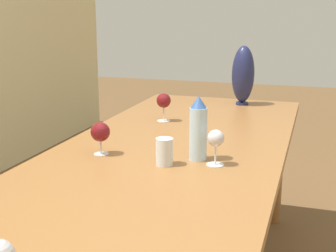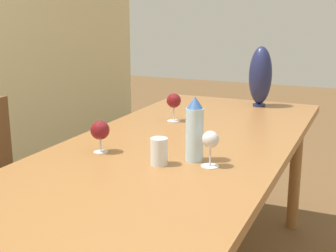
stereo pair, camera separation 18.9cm
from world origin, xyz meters
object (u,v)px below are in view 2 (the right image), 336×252
Objects in this scene: water_tumbler at (159,151)px; wine_glass_1 at (100,131)px; wine_glass_4 at (174,101)px; vase at (260,76)px; chair_far at (4,188)px; wine_glass_3 at (210,141)px; water_bottle at (195,130)px.

water_tumbler is 0.78× the size of wine_glass_1.
wine_glass_1 is 0.91× the size of wine_glass_4.
vase is at bearing -4.39° from water_tumbler.
vase is 0.39× the size of chair_far.
wine_glass_1 is 0.46m from wine_glass_3.
water_bottle is 1.89× the size of wine_glass_1.
wine_glass_3 is at bearing -88.69° from wine_glass_1.
wine_glass_3 is at bearing -175.69° from vase.
chair_far is at bearing 86.08° from wine_glass_3.
water_tumbler is 0.69m from wine_glass_4.
wine_glass_3 is at bearing -146.33° from wine_glass_4.
wine_glass_4 is (0.60, 0.40, 0.01)m from wine_glass_3.
water_bottle is 1.11m from vase.
vase is at bearing 0.48° from water_bottle.
wine_glass_3 is 0.72m from wine_glass_4.
wine_glass_3 reaches higher than wine_glass_1.
wine_glass_3 is 1.14m from chair_far.
wine_glass_3 is at bearing -118.67° from water_bottle.
chair_far is at bearing 88.22° from water_bottle.
chair_far is (0.08, 0.61, -0.37)m from wine_glass_1.
wine_glass_3 reaches higher than water_tumbler.
vase is (1.11, 0.01, 0.06)m from water_bottle.
water_bottle is 0.16m from water_tumbler.
water_tumbler is at bearing 133.75° from water_bottle.
wine_glass_4 is at bearing -5.42° from wine_glass_1.
water_tumbler is 1.22m from vase.
vase reaches higher than wine_glass_3.
wine_glass_4 is at bearing 150.25° from vase.
wine_glass_3 is (0.06, -0.18, 0.05)m from water_tumbler.
water_bottle reaches higher than wine_glass_1.
water_bottle is at bearing -91.78° from chair_far.
wine_glass_1 is at bearing 80.90° from water_tumbler.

